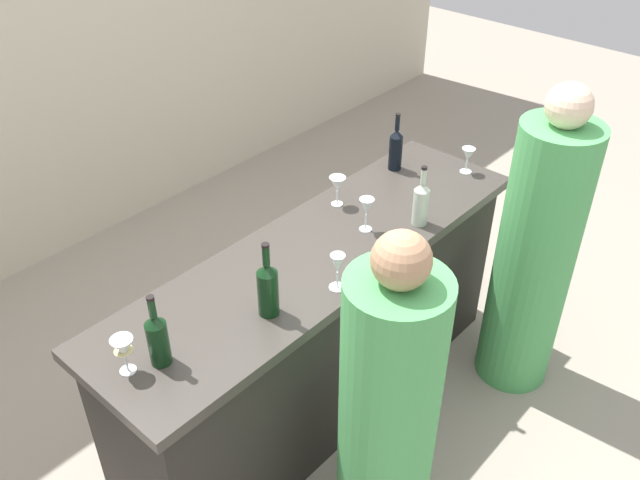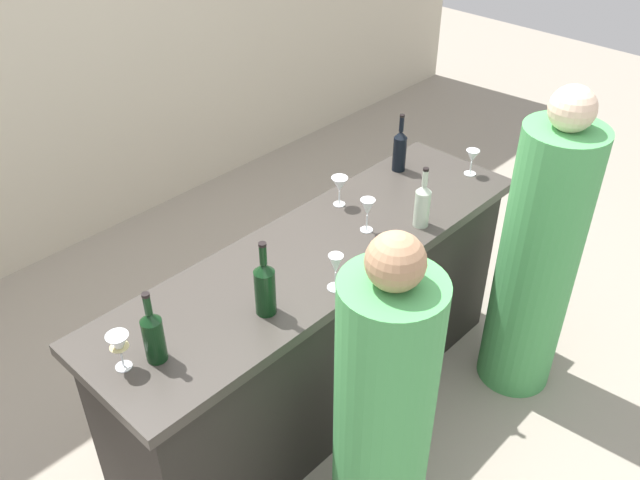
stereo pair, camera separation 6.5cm
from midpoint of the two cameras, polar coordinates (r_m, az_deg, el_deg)
ground_plane at (r=3.61m, az=0.53°, el=-13.17°), size 12.00×12.00×0.00m
back_wall at (r=4.40m, az=-21.65°, el=15.78°), size 8.00×0.10×2.80m
bar_counter at (r=3.26m, az=0.58°, el=-7.54°), size 2.21×0.62×0.96m
wine_bottle_leftmost_dark_green at (r=2.44m, az=-12.99°, el=-7.71°), size 0.08×0.08×0.30m
wine_bottle_second_left_dark_green at (r=2.57m, az=-3.89°, el=-3.90°), size 0.08×0.08×0.32m
wine_bottle_center_clear_pale at (r=3.09m, az=9.14°, el=2.98°), size 0.07×0.07×0.29m
wine_bottle_second_right_near_black at (r=3.52m, az=7.20°, el=7.51°), size 0.07×0.07×0.31m
wine_glass_near_left at (r=2.68m, az=2.02°, el=-2.15°), size 0.07×0.07×0.16m
wine_glass_near_center at (r=3.55m, az=13.09°, el=6.74°), size 0.07×0.07×0.14m
wine_glass_near_right at (r=3.02m, az=4.60°, el=2.63°), size 0.07×0.07×0.16m
wine_glass_far_left at (r=2.45m, az=-15.66°, el=-8.52°), size 0.08×0.08×0.15m
wine_glass_far_center at (r=3.20m, az=2.22°, el=4.60°), size 0.08×0.08×0.15m
person_left_guest at (r=2.64m, az=6.02°, el=-14.39°), size 0.48×0.48×1.52m
person_center_guest at (r=3.41m, az=18.20°, el=-1.64°), size 0.43×0.43×1.63m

